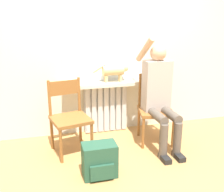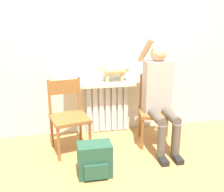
% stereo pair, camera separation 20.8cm
% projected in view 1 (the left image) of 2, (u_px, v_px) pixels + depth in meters
% --- Properties ---
extents(ground_plane, '(12.00, 12.00, 0.00)m').
position_uv_depth(ground_plane, '(131.00, 173.00, 2.83)').
color(ground_plane, '#B27F47').
extents(wall_with_window, '(7.00, 0.06, 2.70)m').
position_uv_depth(wall_with_window, '(104.00, 38.00, 3.58)').
color(wall_with_window, beige).
rests_on(wall_with_window, ground_plane).
extents(radiator, '(0.63, 0.08, 0.71)m').
position_uv_depth(radiator, '(106.00, 108.00, 3.80)').
color(radiator, silver).
rests_on(radiator, ground_plane).
extents(windowsill, '(1.22, 0.22, 0.05)m').
position_uv_depth(windowsill, '(107.00, 84.00, 3.63)').
color(windowsill, beige).
rests_on(windowsill, radiator).
extents(window_glass, '(1.17, 0.01, 1.25)m').
position_uv_depth(window_glass, '(104.00, 35.00, 3.54)').
color(window_glass, white).
rests_on(window_glass, windowsill).
extents(chair_left, '(0.52, 0.52, 0.90)m').
position_uv_depth(chair_left, '(69.00, 116.00, 3.19)').
color(chair_left, brown).
rests_on(chair_left, ground_plane).
extents(chair_right, '(0.52, 0.52, 0.90)m').
position_uv_depth(chair_right, '(155.00, 108.00, 3.47)').
color(chair_right, brown).
rests_on(chair_right, ground_plane).
extents(person, '(0.36, 1.01, 1.42)m').
position_uv_depth(person, '(159.00, 92.00, 3.29)').
color(person, brown).
rests_on(person, ground_plane).
extents(cat, '(0.52, 0.14, 0.26)m').
position_uv_depth(cat, '(114.00, 71.00, 3.60)').
color(cat, '#DBB77A').
rests_on(cat, windowsill).
extents(backpack, '(0.36, 0.25, 0.36)m').
position_uv_depth(backpack, '(100.00, 160.00, 2.74)').
color(backpack, '#234C38').
rests_on(backpack, ground_plane).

